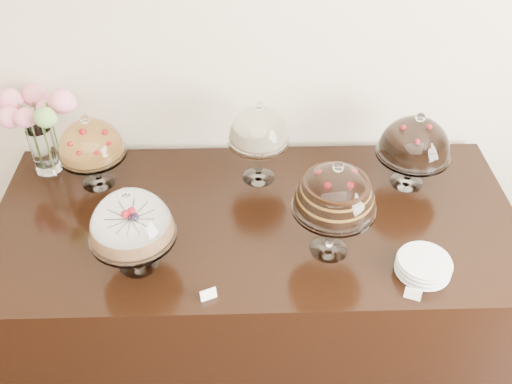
{
  "coord_description": "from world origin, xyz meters",
  "views": [
    {
      "loc": [
        0.1,
        0.7,
        2.52
      ],
      "look_at": [
        0.15,
        2.4,
        1.08
      ],
      "focal_mm": 40.0,
      "sensor_mm": 36.0,
      "label": 1
    }
  ],
  "objects_px": {
    "cake_stand_sugar_sponge": "(131,220)",
    "cake_stand_dark_choco": "(415,141)",
    "plate_stack": "(423,266)",
    "cake_stand_cheesecake": "(259,130)",
    "display_counter": "(256,287)",
    "cake_stand_choco_layer": "(335,193)",
    "cake_stand_fruit_tart": "(90,142)",
    "flower_vase": "(37,119)"
  },
  "relations": [
    {
      "from": "cake_stand_sugar_sponge",
      "to": "cake_stand_dark_choco",
      "type": "relative_size",
      "value": 1.04
    },
    {
      "from": "cake_stand_sugar_sponge",
      "to": "cake_stand_dark_choco",
      "type": "distance_m",
      "value": 1.23
    },
    {
      "from": "cake_stand_dark_choco",
      "to": "plate_stack",
      "type": "relative_size",
      "value": 1.81
    },
    {
      "from": "cake_stand_cheesecake",
      "to": "cake_stand_dark_choco",
      "type": "bearing_deg",
      "value": -4.92
    },
    {
      "from": "display_counter",
      "to": "cake_stand_choco_layer",
      "type": "relative_size",
      "value": 5.1
    },
    {
      "from": "cake_stand_dark_choco",
      "to": "cake_stand_sugar_sponge",
      "type": "bearing_deg",
      "value": -157.85
    },
    {
      "from": "display_counter",
      "to": "plate_stack",
      "type": "distance_m",
      "value": 0.85
    },
    {
      "from": "cake_stand_dark_choco",
      "to": "display_counter",
      "type": "bearing_deg",
      "value": -162.83
    },
    {
      "from": "cake_stand_choco_layer",
      "to": "cake_stand_fruit_tart",
      "type": "distance_m",
      "value": 1.08
    },
    {
      "from": "display_counter",
      "to": "cake_stand_cheesecake",
      "type": "xyz_separation_m",
      "value": [
        0.02,
        0.27,
        0.71
      ]
    },
    {
      "from": "display_counter",
      "to": "cake_stand_fruit_tart",
      "type": "relative_size",
      "value": 6.19
    },
    {
      "from": "cake_stand_dark_choco",
      "to": "cake_stand_fruit_tart",
      "type": "xyz_separation_m",
      "value": [
        -1.38,
        0.04,
        -0.01
      ]
    },
    {
      "from": "display_counter",
      "to": "cake_stand_sugar_sponge",
      "type": "distance_m",
      "value": 0.86
    },
    {
      "from": "cake_stand_fruit_tart",
      "to": "cake_stand_dark_choco",
      "type": "bearing_deg",
      "value": -1.69
    },
    {
      "from": "cake_stand_cheesecake",
      "to": "display_counter",
      "type": "bearing_deg",
      "value": -94.31
    },
    {
      "from": "cake_stand_dark_choco",
      "to": "flower_vase",
      "type": "distance_m",
      "value": 1.64
    },
    {
      "from": "cake_stand_cheesecake",
      "to": "cake_stand_dark_choco",
      "type": "distance_m",
      "value": 0.67
    },
    {
      "from": "cake_stand_sugar_sponge",
      "to": "cake_stand_fruit_tart",
      "type": "distance_m",
      "value": 0.56
    },
    {
      "from": "plate_stack",
      "to": "cake_stand_choco_layer",
      "type": "bearing_deg",
      "value": 159.89
    },
    {
      "from": "cake_stand_fruit_tart",
      "to": "plate_stack",
      "type": "xyz_separation_m",
      "value": [
        1.32,
        -0.57,
        -0.19
      ]
    },
    {
      "from": "cake_stand_cheesecake",
      "to": "cake_stand_dark_choco",
      "type": "xyz_separation_m",
      "value": [
        0.66,
        -0.06,
        -0.03
      ]
    },
    {
      "from": "cake_stand_sugar_sponge",
      "to": "flower_vase",
      "type": "distance_m",
      "value": 0.79
    },
    {
      "from": "cake_stand_choco_layer",
      "to": "plate_stack",
      "type": "bearing_deg",
      "value": -20.11
    },
    {
      "from": "flower_vase",
      "to": "cake_stand_fruit_tart",
      "type": "bearing_deg",
      "value": -25.81
    },
    {
      "from": "cake_stand_fruit_tart",
      "to": "plate_stack",
      "type": "bearing_deg",
      "value": -23.5
    },
    {
      "from": "cake_stand_cheesecake",
      "to": "cake_stand_sugar_sponge",
      "type": "bearing_deg",
      "value": -132.36
    },
    {
      "from": "cake_stand_cheesecake",
      "to": "cake_stand_dark_choco",
      "type": "height_order",
      "value": "cake_stand_cheesecake"
    },
    {
      "from": "cake_stand_choco_layer",
      "to": "plate_stack",
      "type": "height_order",
      "value": "cake_stand_choco_layer"
    },
    {
      "from": "cake_stand_cheesecake",
      "to": "flower_vase",
      "type": "bearing_deg",
      "value": 173.9
    },
    {
      "from": "display_counter",
      "to": "cake_stand_choco_layer",
      "type": "distance_m",
      "value": 0.82
    },
    {
      "from": "cake_stand_choco_layer",
      "to": "cake_stand_dark_choco",
      "type": "distance_m",
      "value": 0.58
    },
    {
      "from": "cake_stand_choco_layer",
      "to": "display_counter",
      "type": "bearing_deg",
      "value": 145.15
    },
    {
      "from": "cake_stand_sugar_sponge",
      "to": "cake_stand_dark_choco",
      "type": "bearing_deg",
      "value": 22.15
    },
    {
      "from": "cake_stand_sugar_sponge",
      "to": "flower_vase",
      "type": "relative_size",
      "value": 0.93
    },
    {
      "from": "cake_stand_choco_layer",
      "to": "cake_stand_dark_choco",
      "type": "xyz_separation_m",
      "value": [
        0.4,
        0.41,
        -0.07
      ]
    },
    {
      "from": "display_counter",
      "to": "plate_stack",
      "type": "bearing_deg",
      "value": -27.3
    },
    {
      "from": "flower_vase",
      "to": "plate_stack",
      "type": "bearing_deg",
      "value": -23.87
    },
    {
      "from": "cake_stand_choco_layer",
      "to": "cake_stand_cheesecake",
      "type": "relative_size",
      "value": 1.09
    },
    {
      "from": "cake_stand_sugar_sponge",
      "to": "display_counter",
      "type": "bearing_deg",
      "value": 29.01
    },
    {
      "from": "cake_stand_cheesecake",
      "to": "flower_vase",
      "type": "xyz_separation_m",
      "value": [
        -0.96,
        0.1,
        0.0
      ]
    },
    {
      "from": "display_counter",
      "to": "cake_stand_dark_choco",
      "type": "height_order",
      "value": "cake_stand_dark_choco"
    },
    {
      "from": "cake_stand_dark_choco",
      "to": "cake_stand_fruit_tart",
      "type": "relative_size",
      "value": 1.02
    }
  ]
}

